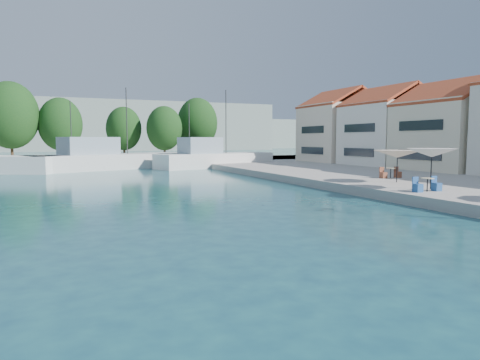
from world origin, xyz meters
name	(u,v)px	position (x,y,z in m)	size (l,w,h in m)	color
quay_right	(464,176)	(22.00, 30.00, 0.30)	(32.00, 92.00, 0.60)	#9D968D
quay_far	(81,163)	(-8.00, 67.00, 0.30)	(90.00, 16.00, 0.60)	#9D968D
hill_east	(187,134)	(40.00, 180.00, 6.00)	(140.00, 40.00, 12.00)	gray
building_04	(454,124)	(24.00, 33.00, 5.02)	(9.00, 8.80, 9.20)	beige
building_05	(387,124)	(24.00, 42.00, 5.26)	(8.40, 8.80, 9.70)	white
building_06	(340,125)	(24.00, 51.00, 5.50)	(9.00, 8.80, 10.20)	beige
trawler_03	(109,160)	(-5.38, 56.14, 1.07)	(20.21, 11.75, 10.20)	silver
trawler_04	(213,159)	(7.10, 54.10, 1.07)	(16.24, 8.06, 10.20)	silver
tree_04	(10,115)	(-16.60, 68.43, 6.77)	(7.22, 7.22, 10.68)	#3F2B19
tree_05	(60,124)	(-10.46, 68.73, 5.68)	(5.95, 5.95, 8.81)	#3F2B19
tree_06	(124,129)	(-1.34, 71.94, 5.24)	(5.43, 5.43, 8.03)	#3F2B19
tree_07	(164,128)	(4.21, 68.30, 5.24)	(5.43, 5.43, 8.04)	#3F2B19
tree_08	(197,123)	(10.42, 71.21, 6.25)	(6.61, 6.61, 9.78)	#3F2B19
umbrella_white	(432,153)	(9.00, 21.67, 2.73)	(2.82, 2.82, 2.38)	black
umbrella_cream	(397,154)	(10.17, 25.64, 2.53)	(3.20, 3.20, 2.18)	black
cafe_table_02	(427,186)	(7.91, 20.89, 0.89)	(1.82, 0.70, 0.76)	black
cafe_table_03	(391,174)	(12.19, 28.41, 0.89)	(1.82, 0.70, 0.76)	black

